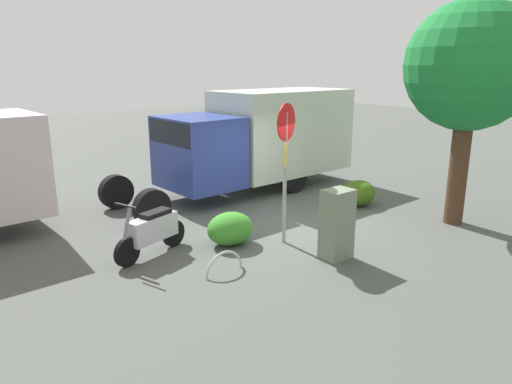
% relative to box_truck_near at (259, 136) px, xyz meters
% --- Properties ---
extents(ground_plane, '(60.00, 60.00, 0.00)m').
position_rel_box_truck_near_xyz_m(ground_plane, '(1.49, 3.08, -1.62)').
color(ground_plane, '#4E524D').
extents(box_truck_near, '(7.76, 2.65, 2.94)m').
position_rel_box_truck_near_xyz_m(box_truck_near, '(0.00, 0.00, 0.00)').
color(box_truck_near, black).
rests_on(box_truck_near, ground).
extents(motorcycle, '(1.75, 0.80, 1.20)m').
position_rel_box_truck_near_xyz_m(motorcycle, '(4.84, 2.83, -1.10)').
color(motorcycle, black).
rests_on(motorcycle, ground).
extents(stop_sign, '(0.71, 0.33, 2.94)m').
position_rel_box_truck_near_xyz_m(stop_sign, '(2.31, 3.88, 0.34)').
color(stop_sign, '#9E9EA3').
rests_on(stop_sign, ground).
extents(street_tree, '(2.88, 2.88, 5.10)m').
position_rel_box_truck_near_xyz_m(street_tree, '(-1.77, 5.34, 1.99)').
color(street_tree, '#47301E').
rests_on(street_tree, ground).
extents(utility_cabinet, '(0.59, 0.45, 1.38)m').
position_rel_box_truck_near_xyz_m(utility_cabinet, '(2.06, 5.13, -0.93)').
color(utility_cabinet, slate).
rests_on(utility_cabinet, ground).
extents(bike_rack_hoop, '(0.85, 0.12, 0.85)m').
position_rel_box_truck_near_xyz_m(bike_rack_hoop, '(4.19, 4.39, -1.62)').
color(bike_rack_hoop, '#B7B7BC').
rests_on(bike_rack_hoop, ground).
extents(shrub_near_sign, '(1.01, 0.83, 0.69)m').
position_rel_box_truck_near_xyz_m(shrub_near_sign, '(3.29, 3.27, -1.27)').
color(shrub_near_sign, '#398B28').
rests_on(shrub_near_sign, ground).
extents(shrub_mid_verge, '(1.00, 0.82, 0.68)m').
position_rel_box_truck_near_xyz_m(shrub_mid_verge, '(-1.06, 2.99, -1.28)').
color(shrub_mid_verge, '#3B6216').
rests_on(shrub_mid_verge, ground).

